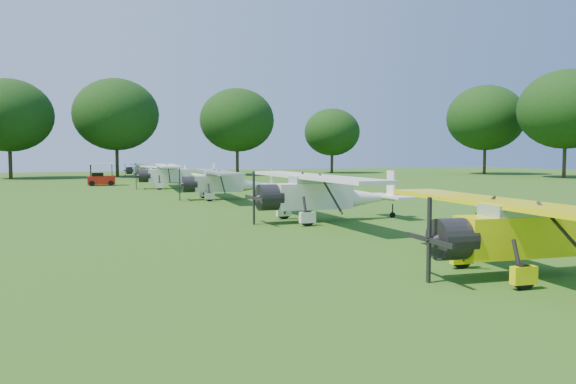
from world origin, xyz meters
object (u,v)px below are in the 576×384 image
Objects in this scene: aircraft_4 at (226,181)px; golf_cart at (101,178)px; aircraft_2 at (534,228)px; aircraft_3 at (324,191)px; aircraft_5 at (175,173)px; aircraft_7 at (146,169)px; aircraft_6 at (161,172)px.

golf_cart reaches higher than aircraft_4.
aircraft_4 is (-0.50, 25.92, 0.02)m from aircraft_2.
aircraft_3 reaches higher than aircraft_5.
golf_cart is (-6.49, 20.13, -0.53)m from aircraft_4.
aircraft_7 is at bearing 94.86° from aircraft_4.
aircraft_7 is 18.25m from golf_cart.
aircraft_6 is 8.87m from golf_cart.
aircraft_5 is 1.27× the size of aircraft_7.
aircraft_3 is 4.49× the size of golf_cart.
aircraft_2 is 4.01× the size of golf_cart.
aircraft_3 is (0.18, 12.39, 0.15)m from aircraft_2.
aircraft_6 is at bearing -94.49° from aircraft_7.
golf_cart is at bearing 135.05° from aircraft_5.
aircraft_7 is at bearing 82.98° from aircraft_6.
aircraft_7 is (1.16, 24.09, -0.28)m from aircraft_5.
aircraft_3 is 1.10× the size of aircraft_4.
golf_cart is at bearing -116.36° from aircraft_7.
aircraft_5 reaches higher than aircraft_4.
golf_cart is (-6.81, -5.67, -0.34)m from aircraft_6.
aircraft_4 reaches higher than aircraft_6.
aircraft_7 is (0.35, 37.04, -0.19)m from aircraft_4.
aircraft_6 is at bearing 91.69° from aircraft_5.
aircraft_5 is at bearing 99.00° from aircraft_4.
aircraft_3 is 39.32m from aircraft_6.
aircraft_4 is (-0.69, 13.52, -0.13)m from aircraft_3.
aircraft_4 is 37.04m from aircraft_7.
aircraft_7 is at bearing 73.94° from golf_cart.
aircraft_3 is 1.29× the size of aircraft_6.
golf_cart is at bearing 105.23° from aircraft_2.
aircraft_6 is 11.24m from aircraft_7.
aircraft_3 reaches higher than aircraft_4.
aircraft_3 is at bearing -96.31° from aircraft_6.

